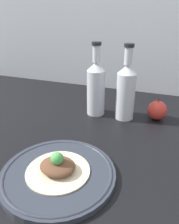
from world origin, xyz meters
TOP-DOWN VIEW (x-y plane):
  - ground_plane at (0.00, 0.00)cm, footprint 180.00×110.00cm
  - wall_backsplash at (0.00, 53.50)cm, footprint 180.00×3.00cm
  - plate at (-2.80, -17.71)cm, footprint 29.36×29.36cm
  - plated_food at (-2.80, -17.71)cm, footprint 16.28×16.28cm
  - cider_bottle_left at (-5.41, 20.53)cm, footprint 7.06×7.06cm
  - cider_bottle_right at (6.25, 20.53)cm, footprint 7.06×7.06cm
  - apple at (18.23, 23.62)cm, footprint 7.34×7.34cm

SIDE VIEW (x-z plane):
  - ground_plane at x=0.00cm, z-range -4.00..0.00cm
  - plate at x=-2.80cm, z-range 0.05..1.79cm
  - plated_food at x=-2.80cm, z-range 0.09..5.78cm
  - apple at x=18.23cm, z-range -0.70..8.05cm
  - cider_bottle_left at x=-5.41cm, z-range -2.79..25.29cm
  - cider_bottle_right at x=6.25cm, z-range -2.79..25.29cm
  - wall_backsplash at x=0.00cm, z-range 0.00..80.00cm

